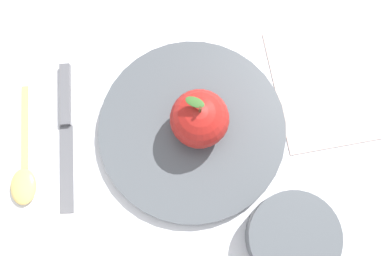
{
  "coord_description": "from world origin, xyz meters",
  "views": [
    {
      "loc": [
        -0.14,
        0.07,
        0.64
      ],
      "look_at": [
        -0.03,
        -0.02,
        0.02
      ],
      "focal_mm": 45.17,
      "sensor_mm": 36.0,
      "label": 1
    }
  ],
  "objects_px": {
    "cup": "(29,251)",
    "linen_napkin": "(322,85)",
    "dinner_plate": "(192,130)",
    "spoon": "(24,174)",
    "knife": "(66,122)",
    "apple": "(200,119)",
    "side_bowl": "(293,237)"
  },
  "relations": [
    {
      "from": "spoon",
      "to": "side_bowl",
      "type": "bearing_deg",
      "value": -140.92
    },
    {
      "from": "dinner_plate",
      "to": "knife",
      "type": "distance_m",
      "value": 0.17
    },
    {
      "from": "dinner_plate",
      "to": "spoon",
      "type": "height_order",
      "value": "dinner_plate"
    },
    {
      "from": "side_bowl",
      "to": "spoon",
      "type": "bearing_deg",
      "value": 39.08
    },
    {
      "from": "dinner_plate",
      "to": "apple",
      "type": "distance_m",
      "value": 0.05
    },
    {
      "from": "cup",
      "to": "knife",
      "type": "bearing_deg",
      "value": -45.84
    },
    {
      "from": "spoon",
      "to": "linen_napkin",
      "type": "xyz_separation_m",
      "value": [
        -0.15,
        -0.39,
        -0.0
      ]
    },
    {
      "from": "dinner_plate",
      "to": "side_bowl",
      "type": "distance_m",
      "value": 0.19
    },
    {
      "from": "dinner_plate",
      "to": "spoon",
      "type": "relative_size",
      "value": 1.69
    },
    {
      "from": "spoon",
      "to": "linen_napkin",
      "type": "height_order",
      "value": "spoon"
    },
    {
      "from": "knife",
      "to": "dinner_plate",
      "type": "bearing_deg",
      "value": -131.49
    },
    {
      "from": "knife",
      "to": "linen_napkin",
      "type": "distance_m",
      "value": 0.36
    },
    {
      "from": "side_bowl",
      "to": "knife",
      "type": "bearing_deg",
      "value": 25.21
    },
    {
      "from": "apple",
      "to": "cup",
      "type": "distance_m",
      "value": 0.26
    },
    {
      "from": "cup",
      "to": "spoon",
      "type": "relative_size",
      "value": 0.53
    },
    {
      "from": "apple",
      "to": "knife",
      "type": "height_order",
      "value": "apple"
    },
    {
      "from": "knife",
      "to": "spoon",
      "type": "height_order",
      "value": "spoon"
    },
    {
      "from": "dinner_plate",
      "to": "linen_napkin",
      "type": "height_order",
      "value": "dinner_plate"
    },
    {
      "from": "dinner_plate",
      "to": "spoon",
      "type": "xyz_separation_m",
      "value": [
        0.09,
        0.21,
        -0.0
      ]
    },
    {
      "from": "cup",
      "to": "spoon",
      "type": "xyz_separation_m",
      "value": [
        0.09,
        -0.04,
        -0.04
      ]
    },
    {
      "from": "knife",
      "to": "linen_napkin",
      "type": "bearing_deg",
      "value": -118.81
    },
    {
      "from": "dinner_plate",
      "to": "linen_napkin",
      "type": "distance_m",
      "value": 0.19
    },
    {
      "from": "cup",
      "to": "linen_napkin",
      "type": "bearing_deg",
      "value": -96.9
    },
    {
      "from": "dinner_plate",
      "to": "cup",
      "type": "height_order",
      "value": "cup"
    },
    {
      "from": "side_bowl",
      "to": "apple",
      "type": "bearing_deg",
      "value": 1.01
    },
    {
      "from": "linen_napkin",
      "to": "cup",
      "type": "bearing_deg",
      "value": 83.1
    },
    {
      "from": "linen_napkin",
      "to": "knife",
      "type": "bearing_deg",
      "value": 61.19
    },
    {
      "from": "knife",
      "to": "apple",
      "type": "bearing_deg",
      "value": -129.97
    },
    {
      "from": "dinner_plate",
      "to": "linen_napkin",
      "type": "xyz_separation_m",
      "value": [
        -0.06,
        -0.18,
        -0.01
      ]
    },
    {
      "from": "cup",
      "to": "knife",
      "type": "xyz_separation_m",
      "value": [
        0.12,
        -0.12,
        -0.04
      ]
    },
    {
      "from": "side_bowl",
      "to": "cup",
      "type": "relative_size",
      "value": 1.45
    },
    {
      "from": "linen_napkin",
      "to": "dinner_plate",
      "type": "bearing_deg",
      "value": 72.55
    }
  ]
}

